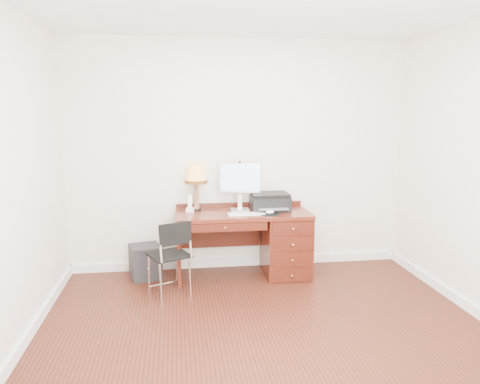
{
  "coord_description": "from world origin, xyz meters",
  "views": [
    {
      "loc": [
        -0.74,
        -3.71,
        1.91
      ],
      "look_at": [
        -0.06,
        1.2,
        1.02
      ],
      "focal_mm": 35.0,
      "sensor_mm": 36.0,
      "label": 1
    }
  ],
  "objects": [
    {
      "name": "pen_cup",
      "position": [
        0.19,
        1.51,
        0.8
      ],
      "size": [
        0.09,
        0.09,
        0.11
      ],
      "primitive_type": "cylinder",
      "color": "black",
      "rests_on": "desk"
    },
    {
      "name": "ground",
      "position": [
        0.0,
        0.0,
        0.0
      ],
      "size": [
        4.0,
        4.0,
        0.0
      ],
      "primitive_type": "plane",
      "color": "#33130B",
      "rests_on": "ground"
    },
    {
      "name": "room_shell",
      "position": [
        0.0,
        0.63,
        0.05
      ],
      "size": [
        4.0,
        4.0,
        4.0
      ],
      "color": "white",
      "rests_on": "ground"
    },
    {
      "name": "leg_lamp",
      "position": [
        -0.52,
        1.58,
        1.14
      ],
      "size": [
        0.26,
        0.26,
        0.53
      ],
      "color": "black",
      "rests_on": "desk"
    },
    {
      "name": "printer",
      "position": [
        0.33,
        1.49,
        0.85
      ],
      "size": [
        0.44,
        0.34,
        0.19
      ],
      "rotation": [
        0.0,
        0.0,
        -0.01
      ],
      "color": "black",
      "rests_on": "desk"
    },
    {
      "name": "equipment_box",
      "position": [
        -1.11,
        1.47,
        0.19
      ],
      "size": [
        0.4,
        0.4,
        0.38
      ],
      "primitive_type": "cube",
      "rotation": [
        0.0,
        0.0,
        0.26
      ],
      "color": "black",
      "rests_on": "ground"
    },
    {
      "name": "phone",
      "position": [
        -0.59,
        1.51,
        0.81
      ],
      "size": [
        0.1,
        0.1,
        0.19
      ],
      "rotation": [
        0.0,
        0.0,
        -0.13
      ],
      "color": "white",
      "rests_on": "desk"
    },
    {
      "name": "desk",
      "position": [
        0.32,
        1.4,
        0.41
      ],
      "size": [
        1.5,
        0.67,
        0.75
      ],
      "color": "#591D12",
      "rests_on": "ground"
    },
    {
      "name": "chair",
      "position": [
        -0.83,
        0.9,
        0.48
      ],
      "size": [
        0.5,
        0.51,
        0.8
      ],
      "rotation": [
        0.0,
        0.0,
        0.42
      ],
      "color": "black",
      "rests_on": "ground"
    },
    {
      "name": "monitor",
      "position": [
        -0.02,
        1.54,
        1.09
      ],
      "size": [
        0.47,
        0.19,
        0.54
      ],
      "rotation": [
        0.0,
        0.0,
        -0.2
      ],
      "color": "silver",
      "rests_on": "desk"
    },
    {
      "name": "keyboard",
      "position": [
        0.02,
        1.27,
        0.76
      ],
      "size": [
        0.41,
        0.12,
        0.02
      ],
      "primitive_type": "cube",
      "rotation": [
        0.0,
        0.0,
        0.01
      ],
      "color": "white",
      "rests_on": "desk"
    },
    {
      "name": "mouse_pad",
      "position": [
        0.28,
        1.25,
        0.76
      ],
      "size": [
        0.22,
        0.22,
        0.04
      ],
      "color": "black",
      "rests_on": "desk"
    }
  ]
}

